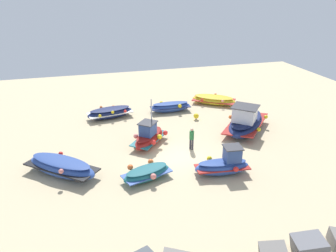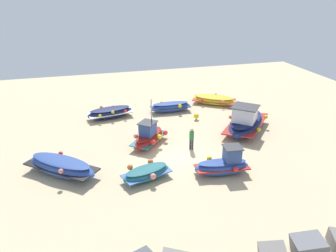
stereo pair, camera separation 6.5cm
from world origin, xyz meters
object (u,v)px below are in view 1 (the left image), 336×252
at_px(fishing_boat_6, 246,122).
at_px(person_walking, 192,137).
at_px(fishing_boat_0, 149,137).
at_px(fishing_boat_1, 170,107).
at_px(fishing_boat_5, 62,167).
at_px(mooring_buoy_0, 196,116).
at_px(fishing_boat_3, 224,165).
at_px(fishing_boat_2, 110,113).
at_px(fishing_boat_4, 214,100).
at_px(fishing_boat_7, 147,173).

bearing_deg(fishing_boat_6, person_walking, -27.88).
height_order(fishing_boat_0, fishing_boat_1, fishing_boat_0).
bearing_deg(fishing_boat_5, mooring_buoy_0, -109.83).
height_order(fishing_boat_3, mooring_buoy_0, fishing_boat_3).
bearing_deg(fishing_boat_6, fishing_boat_1, -99.24).
bearing_deg(fishing_boat_3, fishing_boat_2, 122.79).
height_order(fishing_boat_2, fishing_boat_6, fishing_boat_6).
xyz_separation_m(fishing_boat_4, fishing_boat_5, (13.90, 9.39, 0.13)).
bearing_deg(fishing_boat_6, fishing_boat_3, 3.49).
distance_m(fishing_boat_2, fishing_boat_6, 11.43).
xyz_separation_m(fishing_boat_3, mooring_buoy_0, (-1.41, -8.69, -0.29)).
relative_size(fishing_boat_5, fishing_boat_6, 0.83).
height_order(fishing_boat_0, fishing_boat_6, fishing_boat_0).
bearing_deg(fishing_boat_6, fishing_boat_2, -77.33).
xyz_separation_m(fishing_boat_0, fishing_boat_7, (1.16, 4.52, -0.19)).
xyz_separation_m(fishing_boat_2, fishing_boat_6, (-9.96, 5.59, 0.26)).
bearing_deg(fishing_boat_3, fishing_boat_1, 96.84).
height_order(fishing_boat_6, mooring_buoy_0, fishing_boat_6).
distance_m(fishing_boat_1, fishing_boat_4, 4.64).
relative_size(fishing_boat_7, mooring_buoy_0, 5.89).
bearing_deg(fishing_boat_3, fishing_boat_4, 75.74).
bearing_deg(person_walking, fishing_boat_6, -30.17).
distance_m(fishing_boat_3, fishing_boat_7, 4.69).
bearing_deg(fishing_boat_2, mooring_buoy_0, 150.41).
xyz_separation_m(person_walking, mooring_buoy_0, (-2.22, -5.10, -0.61)).
xyz_separation_m(fishing_boat_6, fishing_boat_7, (9.00, 4.85, -0.33)).
relative_size(fishing_boat_5, fishing_boat_7, 1.44).
xyz_separation_m(fishing_boat_6, person_walking, (5.16, 1.90, 0.19)).
height_order(fishing_boat_1, fishing_boat_2, fishing_boat_2).
bearing_deg(fishing_boat_1, fishing_boat_0, -119.38).
xyz_separation_m(fishing_boat_2, person_walking, (-4.80, 7.48, 0.46)).
height_order(fishing_boat_2, mooring_buoy_0, fishing_boat_2).
distance_m(fishing_boat_3, fishing_boat_5, 9.85).
bearing_deg(fishing_boat_4, fishing_boat_6, 123.50).
bearing_deg(fishing_boat_0, fishing_boat_1, -168.96).
bearing_deg(fishing_boat_7, fishing_boat_4, 33.53).
bearing_deg(fishing_boat_0, fishing_boat_7, 25.67).
height_order(fishing_boat_5, mooring_buoy_0, fishing_boat_5).
height_order(fishing_boat_1, fishing_boat_6, fishing_boat_6).
xyz_separation_m(fishing_boat_0, fishing_boat_4, (-7.87, -6.78, -0.18)).
relative_size(fishing_boat_2, mooring_buoy_0, 7.49).
height_order(fishing_boat_2, fishing_boat_4, fishing_boat_2).
bearing_deg(fishing_boat_6, fishing_boat_4, -138.32).
bearing_deg(fishing_boat_4, person_walking, 91.91).
height_order(fishing_boat_6, person_walking, fishing_boat_6).
xyz_separation_m(fishing_boat_4, fishing_boat_7, (9.03, 11.30, -0.01)).
relative_size(fishing_boat_3, fishing_boat_5, 0.75).
distance_m(fishing_boat_0, fishing_boat_3, 6.22).
xyz_separation_m(fishing_boat_0, fishing_boat_1, (-3.31, -5.96, -0.14)).
height_order(fishing_boat_3, fishing_boat_5, fishing_boat_3).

